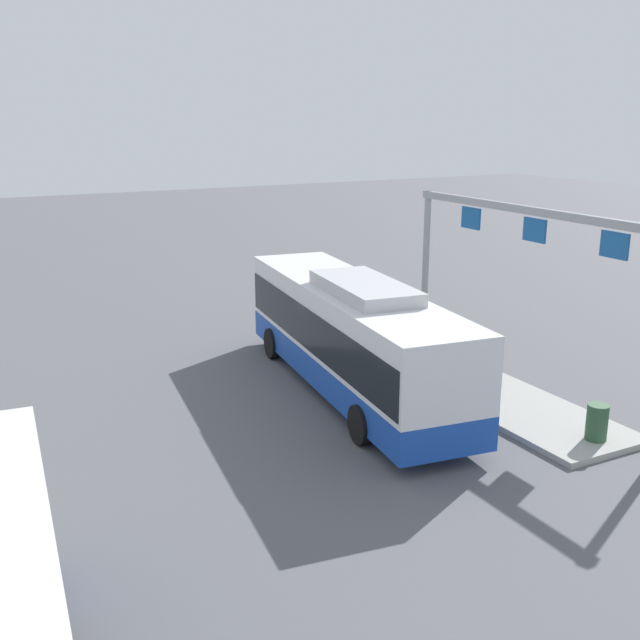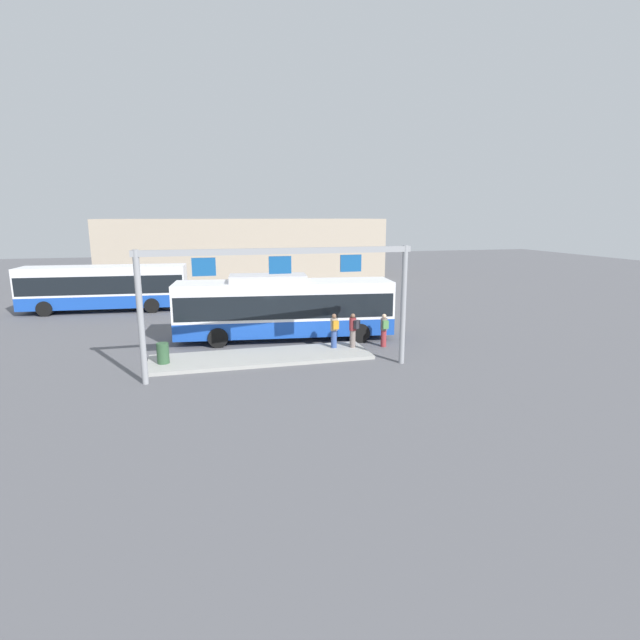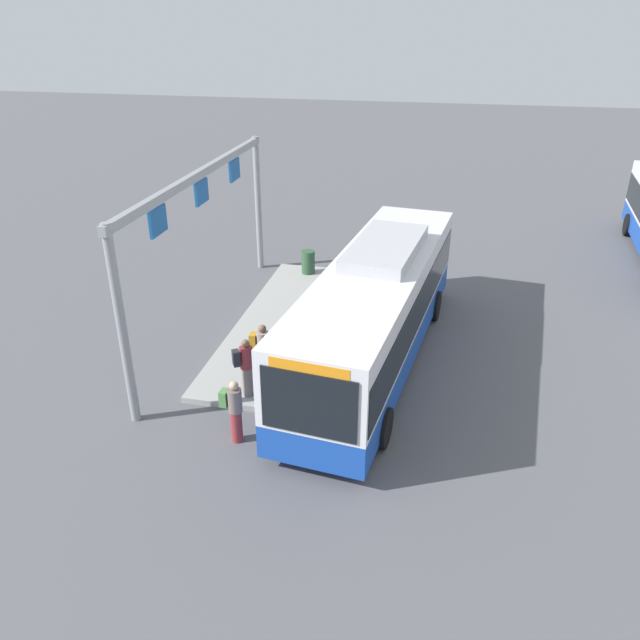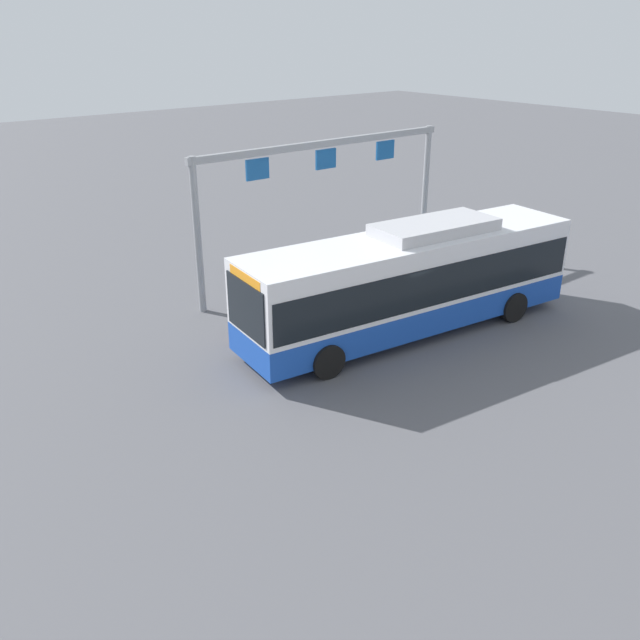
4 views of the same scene
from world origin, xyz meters
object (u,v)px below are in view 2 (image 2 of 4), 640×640
Objects in this scene: bus_main at (284,306)px; person_waiting_mid at (334,330)px; person_boarding at (384,329)px; trash_bin at (163,353)px; bus_background_left at (105,285)px; person_waiting_near at (353,329)px.

bus_main is 3.50m from person_waiting_mid.
person_waiting_mid is at bearing 95.97° from person_boarding.
person_waiting_mid is 1.86× the size of trash_bin.
person_waiting_mid is (12.32, -13.72, -0.73)m from bus_background_left.
bus_main reaches higher than person_waiting_near.
bus_main is 7.01m from trash_bin.
bus_background_left reaches higher than person_waiting_near.
person_waiting_near is (2.79, -3.03, -0.76)m from bus_main.
person_waiting_mid is 7.91m from trash_bin.
bus_background_left is 6.51× the size of person_waiting_near.
person_waiting_near is at bearing 2.54° from trash_bin.
trash_bin is at bearing -143.48° from bus_main.
bus_background_left is (-10.43, 10.87, -0.03)m from bus_main.
bus_background_left is at bearing 51.25° from person_boarding.
person_boarding is (4.51, -2.75, -0.92)m from bus_main.
trash_bin is (-8.79, -0.39, -0.44)m from person_waiting_near.
trash_bin is at bearing 92.15° from person_waiting_mid.
trash_bin is (-6.00, -3.42, -1.20)m from bus_main.
person_boarding is at bearing -24.52° from bus_main.
person_waiting_near is (-1.71, -0.28, 0.16)m from person_boarding.
person_boarding is at bearing 142.06° from bus_background_left.
trash_bin is (-7.88, -0.56, -0.44)m from person_waiting_mid.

